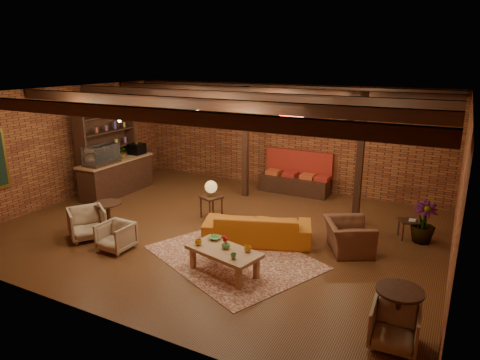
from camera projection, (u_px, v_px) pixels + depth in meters
The scene contains 28 objects.
floor at pixel (219, 229), 10.28m from camera, with size 10.00×10.00×0.00m, color #3B1A0E.
ceiling at pixel (216, 94), 9.39m from camera, with size 10.00×8.00×0.02m, color black.
wall_back at pixel (283, 137), 13.24m from camera, with size 10.00×0.02×3.20m, color brown.
wall_front at pixel (83, 221), 6.43m from camera, with size 10.00×0.02×3.20m, color brown.
wall_left at pixel (65, 144), 12.06m from camera, with size 0.02×8.00×3.20m, color brown.
wall_right at pixel (459, 196), 7.61m from camera, with size 0.02×8.00×3.20m, color brown.
ceiling_beams at pixel (217, 99), 9.42m from camera, with size 9.80×6.40×0.22m, color black, non-canonical shape.
ceiling_pipe at pixel (249, 103), 10.85m from camera, with size 0.12×0.12×9.60m, color black.
post_left at pixel (245, 143), 12.32m from camera, with size 0.16×0.16×3.20m, color black.
post_right at pixel (360, 159), 10.29m from camera, with size 0.16×0.16×3.20m, color black.
service_counter at pixel (116, 168), 12.73m from camera, with size 0.80×2.50×1.60m, color black, non-canonical shape.
plant_counter at pixel (123, 153), 12.74m from camera, with size 0.35×0.39×0.30m, color #337F33.
shelving_hutch at pixel (108, 153), 12.89m from camera, with size 0.52×2.00×2.40m, color black, non-canonical shape.
banquette at pixel (295, 177), 12.90m from camera, with size 2.10×0.70×1.00m, color #A6261B, non-canonical shape.
service_sign at pixel (292, 117), 12.00m from camera, with size 0.86×0.06×0.30m, color #FF3A19.
ceiling_spotlights at pixel (217, 109), 9.49m from camera, with size 6.40×4.40×0.28m, color black, non-canonical shape.
rug at pixel (233, 257), 8.81m from camera, with size 3.23×2.47×0.01m, color maroon.
sofa at pixel (257, 228), 9.45m from camera, with size 2.35×0.92×0.69m, color #AE5918.
coffee_table at pixel (224, 252), 8.07m from camera, with size 1.54×1.01×0.74m.
side_table_lamp at pixel (211, 190), 10.77m from camera, with size 0.62×0.62×0.99m.
round_table_left at pixel (108, 211), 10.11m from camera, with size 0.65×0.65×0.68m.
armchair_a at pixel (87, 222), 9.65m from camera, with size 0.76×0.71×0.78m, color #C4B798.
armchair_b at pixel (116, 235), 9.08m from camera, with size 0.64×0.60×0.66m, color #C4B798.
armchair_right at pixel (349, 231), 8.96m from camera, with size 1.04×0.67×0.91m, color brown.
side_table_book at pixel (409, 221), 9.63m from camera, with size 0.52×0.52×0.46m.
round_table_right at pixel (398, 306), 6.15m from camera, with size 0.67×0.67×0.79m.
armchair_far at pixel (395, 325), 6.03m from camera, with size 0.66×0.61×0.67m, color #C4B798.
plant_tall at pixel (429, 182), 9.15m from camera, with size 1.56×1.56×2.79m, color #4C7F4C.
Camera 1 is at (4.88, -8.22, 3.97)m, focal length 32.00 mm.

